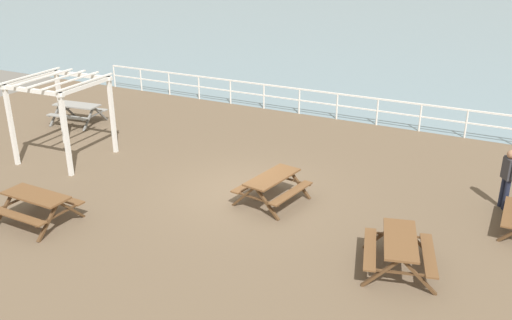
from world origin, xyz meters
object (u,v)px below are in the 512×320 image
picnic_table_near_left (400,246)px  picnic_table_mid_centre (272,183)px  picnic_table_near_right (37,201)px  picnic_table_far_right (77,109)px  visitor (508,175)px  lattice_pergola (60,100)px

picnic_table_near_left → picnic_table_mid_centre: bearing=50.5°
picnic_table_near_right → picnic_table_far_right: (-5.02, 6.57, 0.00)m
picnic_table_near_right → picnic_table_mid_centre: same height
picnic_table_near_left → picnic_table_far_right: same height
picnic_table_mid_centre → visitor: 6.23m
picnic_table_mid_centre → visitor: bearing=-56.8°
picnic_table_near_left → visitor: visitor is taller
picnic_table_near_left → picnic_table_near_right: (-8.70, -2.03, 0.00)m
picnic_table_far_right → visitor: visitor is taller
picnic_table_far_right → picnic_table_mid_centre: bearing=-22.7°
picnic_table_near_right → visitor: 12.24m
lattice_pergola → picnic_table_near_right: bearing=-57.2°
picnic_table_near_left → picnic_table_far_right: 14.46m
picnic_table_near_left → lattice_pergola: 11.55m
picnic_table_near_left → lattice_pergola: lattice_pergola is taller
picnic_table_mid_centre → lattice_pergola: bearing=100.0°
picnic_table_near_right → picnic_table_mid_centre: 6.11m
lattice_pergola → picnic_table_near_left: bearing=-11.4°
picnic_table_near_right → lattice_pergola: bearing=127.1°
visitor → picnic_table_near_right: bearing=176.4°
picnic_table_mid_centre → picnic_table_far_right: (-9.83, 2.80, 0.00)m
picnic_table_near_left → visitor: 4.66m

